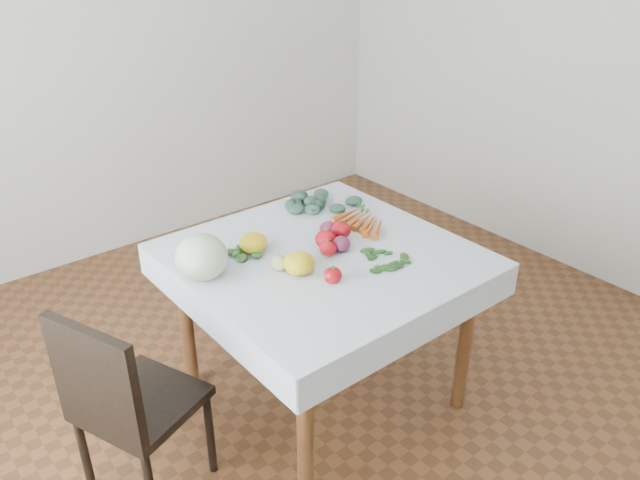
# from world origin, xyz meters

# --- Properties ---
(ground) EXTENTS (4.00, 4.00, 0.00)m
(ground) POSITION_xyz_m (0.00, 0.00, 0.00)
(ground) COLOR brown
(back_wall) EXTENTS (4.00, 0.04, 2.70)m
(back_wall) POSITION_xyz_m (0.00, 2.00, 1.35)
(back_wall) COLOR white
(back_wall) RESTS_ON ground
(table) EXTENTS (1.00, 1.00, 0.75)m
(table) POSITION_xyz_m (0.00, 0.00, 0.65)
(table) COLOR brown
(table) RESTS_ON ground
(tablecloth) EXTENTS (1.12, 1.12, 0.01)m
(tablecloth) POSITION_xyz_m (0.00, 0.00, 0.75)
(tablecloth) COLOR white
(tablecloth) RESTS_ON table
(chair) EXTENTS (0.50, 0.50, 0.85)m
(chair) POSITION_xyz_m (-0.91, -0.00, 0.49)
(chair) COLOR black
(chair) RESTS_ON ground
(cabbage) EXTENTS (0.26, 0.26, 0.18)m
(cabbage) POSITION_xyz_m (-0.48, 0.14, 0.85)
(cabbage) COLOR beige
(cabbage) RESTS_ON tablecloth
(tomato_a) EXTENTS (0.08, 0.08, 0.06)m
(tomato_a) POSITION_xyz_m (0.01, -0.02, 0.79)
(tomato_a) COLOR #B60C15
(tomato_a) RESTS_ON tablecloth
(tomato_b) EXTENTS (0.12, 0.12, 0.08)m
(tomato_b) POSITION_xyz_m (0.04, 0.03, 0.80)
(tomato_b) COLOR #B60C15
(tomato_b) RESTS_ON tablecloth
(tomato_c) EXTENTS (0.08, 0.08, 0.06)m
(tomato_c) POSITION_xyz_m (-0.11, -0.20, 0.79)
(tomato_c) COLOR #B60C15
(tomato_c) RESTS_ON tablecloth
(tomato_d) EXTENTS (0.09, 0.09, 0.08)m
(tomato_d) POSITION_xyz_m (0.15, 0.06, 0.79)
(tomato_d) COLOR #B60C15
(tomato_d) RESTS_ON tablecloth
(heirloom_back) EXTENTS (0.12, 0.12, 0.08)m
(heirloom_back) POSITION_xyz_m (-0.21, 0.19, 0.80)
(heirloom_back) COLOR yellow
(heirloom_back) RESTS_ON tablecloth
(heirloom_front) EXTENTS (0.13, 0.13, 0.09)m
(heirloom_front) POSITION_xyz_m (-0.17, -0.06, 0.80)
(heirloom_front) COLOR yellow
(heirloom_front) RESTS_ON tablecloth
(onion_a) EXTENTS (0.09, 0.09, 0.06)m
(onion_a) POSITION_xyz_m (0.12, 0.12, 0.79)
(onion_a) COLOR #531735
(onion_a) RESTS_ON tablecloth
(onion_b) EXTENTS (0.10, 0.10, 0.07)m
(onion_b) POSITION_xyz_m (0.07, -0.03, 0.79)
(onion_b) COLOR #531735
(onion_b) RESTS_ON tablecloth
(tomatillo_cluster) EXTENTS (0.09, 0.14, 0.05)m
(tomatillo_cluster) POSITION_xyz_m (-0.20, -0.02, 0.78)
(tomatillo_cluster) COLOR #C6D178
(tomatillo_cluster) RESTS_ON tablecloth
(carrot_bunch) EXTENTS (0.20, 0.29, 0.03)m
(carrot_bunch) POSITION_xyz_m (0.32, 0.11, 0.77)
(carrot_bunch) COLOR orange
(carrot_bunch) RESTS_ON tablecloth
(kale_bunch) EXTENTS (0.32, 0.30, 0.04)m
(kale_bunch) POSITION_xyz_m (0.30, 0.38, 0.78)
(kale_bunch) COLOR #315141
(kale_bunch) RESTS_ON tablecloth
(basil_bunch) EXTENTS (0.22, 0.19, 0.01)m
(basil_bunch) POSITION_xyz_m (0.13, -0.19, 0.76)
(basil_bunch) COLOR #1C541A
(basil_bunch) RESTS_ON tablecloth
(dill_bunch) EXTENTS (0.21, 0.17, 0.02)m
(dill_bunch) POSITION_xyz_m (-0.26, 0.22, 0.77)
(dill_bunch) COLOR #3C6C31
(dill_bunch) RESTS_ON tablecloth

